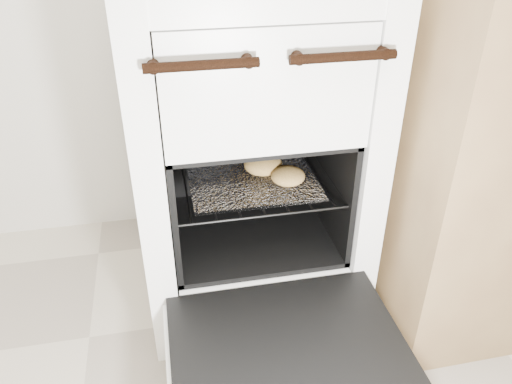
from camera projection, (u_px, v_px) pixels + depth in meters
stove at (246, 151)px, 1.26m from camera, size 0.53×0.60×0.82m
oven_door at (288, 350)px, 1.00m from camera, size 0.48×0.37×0.03m
oven_rack at (250, 177)px, 1.23m from camera, size 0.39×0.37×0.01m
foil_sheet at (252, 178)px, 1.21m from camera, size 0.30×0.27×0.01m
baked_rolls at (267, 163)px, 1.23m from camera, size 0.17×0.24×0.05m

